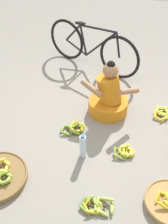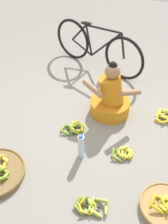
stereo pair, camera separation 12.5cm
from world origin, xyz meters
name	(u,v)px [view 2 (the right image)]	position (x,y,z in m)	size (l,w,h in m)	color
ground_plane	(89,123)	(0.00, 0.00, 0.00)	(10.00, 10.00, 0.00)	gray
vendor_woman_front	(110,98)	(0.20, 0.30, 0.24)	(0.74, 0.52, 0.76)	orange
bicycle_leaning	(97,47)	(-0.28, 1.35, 0.36)	(1.60, 0.67, 0.73)	black
banana_basket_near_vendor	(167,206)	(1.04, -0.92, 0.05)	(0.51, 0.51, 0.14)	#A87F47
loose_bananas_mid_right	(163,116)	(0.90, 0.40, 0.03)	(0.22, 0.32, 0.09)	#9EB747
loose_bananas_mid_left	(90,206)	(0.35, -1.12, 0.03)	(0.34, 0.24, 0.10)	#9EB747
loose_bananas_front_center	(124,153)	(0.53, -0.39, 0.03)	(0.25, 0.24, 0.09)	yellow
loose_bananas_back_center	(74,128)	(-0.14, -0.18, 0.03)	(0.31, 0.27, 0.09)	olive
water_bottle	(81,146)	(0.07, -0.54, 0.15)	(0.07, 0.07, 0.32)	silver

